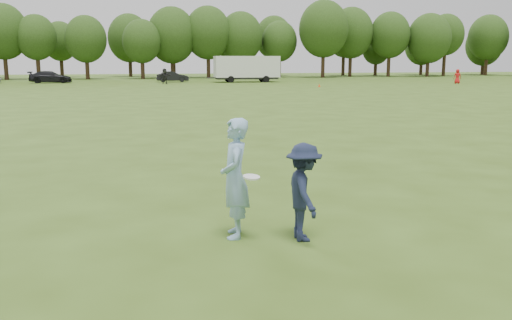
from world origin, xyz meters
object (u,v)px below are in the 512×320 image
object	(u,v)px
thrower	(235,178)
car_f	(173,77)
player_far_d	(165,76)
cargo_trailer	(247,68)
player_far_c	(457,76)
car_d	(50,77)
defender	(304,192)
field_cone	(319,85)

from	to	relation	value
thrower	car_f	bearing A→B (deg)	-174.89
player_far_d	cargo_trailer	xyz separation A→B (m)	(10.23, 3.27, 0.88)
player_far_c	cargo_trailer	world-z (taller)	cargo_trailer
player_far_c	car_f	size ratio (longest dim) A/B	0.42
car_d	car_f	xyz separation A→B (m)	(14.50, -0.35, -0.05)
player_far_d	car_f	bearing A→B (deg)	60.03
defender	player_far_d	size ratio (longest dim) A/B	0.88
thrower	field_cone	world-z (taller)	thrower
thrower	field_cone	size ratio (longest dim) A/B	6.46
cargo_trailer	field_cone	bearing A→B (deg)	-68.60
player_far_c	defender	bearing A→B (deg)	74.29
thrower	defender	bearing A→B (deg)	77.36
player_far_d	car_d	xyz separation A→B (m)	(-13.30, 5.71, -0.18)
car_d	defender	bearing A→B (deg)	-168.83
car_f	cargo_trailer	distance (m)	9.34
player_far_c	thrower	bearing A→B (deg)	73.27
defender	player_far_c	bearing A→B (deg)	-31.79
thrower	cargo_trailer	distance (m)	59.65
defender	player_far_d	xyz separation A→B (m)	(0.38, 55.61, 0.11)
thrower	car_d	world-z (taller)	thrower
defender	player_far_c	xyz separation A→B (m)	(33.92, 49.65, 0.06)
thrower	defender	size ratio (longest dim) A/B	1.24
player_far_c	player_far_d	world-z (taller)	player_far_d
thrower	defender	xyz separation A→B (m)	(1.04, -0.38, -0.19)
player_far_d	field_cone	size ratio (longest dim) A/B	5.95
car_d	player_far_d	bearing A→B (deg)	-113.98
car_f	field_cone	world-z (taller)	car_f
player_far_d	car_f	distance (m)	5.50
player_far_d	field_cone	bearing A→B (deg)	-49.87
defender	thrower	bearing A→B (deg)	72.32
defender	field_cone	world-z (taller)	defender
thrower	defender	world-z (taller)	thrower
car_d	cargo_trailer	size ratio (longest dim) A/B	0.54
car_d	cargo_trailer	world-z (taller)	cargo_trailer
defender	field_cone	distance (m)	48.48
player_far_d	cargo_trailer	distance (m)	10.77
thrower	field_cone	distance (m)	48.47
thrower	player_far_c	bearing A→B (deg)	152.23
field_cone	car_d	bearing A→B (deg)	151.61
thrower	cargo_trailer	world-z (taller)	cargo_trailer
car_d	field_cone	xyz separation A→B (m)	(28.63, -15.47, -0.56)
defender	field_cone	xyz separation A→B (m)	(15.71, 45.86, -0.63)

